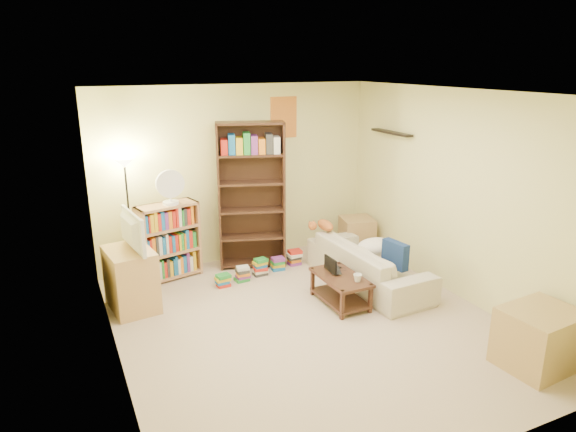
{
  "coord_description": "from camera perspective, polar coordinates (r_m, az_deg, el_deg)",
  "views": [
    {
      "loc": [
        -2.38,
        -4.5,
        2.8
      ],
      "look_at": [
        0.07,
        0.71,
        1.05
      ],
      "focal_mm": 32.0,
      "sensor_mm": 36.0,
      "label": 1
    }
  ],
  "objects": [
    {
      "name": "end_cabinet",
      "position": [
        5.51,
        26.11,
        -12.1
      ],
      "size": [
        0.73,
        0.62,
        0.57
      ],
      "primitive_type": "cube",
      "rotation": [
        0.0,
        0.0,
        0.08
      ],
      "color": "tan",
      "rests_on": "ground"
    },
    {
      "name": "television",
      "position": [
        6.07,
        -17.51,
        -1.68
      ],
      "size": [
        0.79,
        0.29,
        0.44
      ],
      "primitive_type": "imported",
      "rotation": [
        0.0,
        0.0,
        1.7
      ],
      "color": "black",
      "rests_on": "tv_stand"
    },
    {
      "name": "tall_bookshelf",
      "position": [
        7.04,
        -4.1,
        2.64
      ],
      "size": [
        0.96,
        0.56,
        2.03
      ],
      "rotation": [
        0.0,
        0.0,
        -0.3
      ],
      "color": "#3D2117",
      "rests_on": "ground"
    },
    {
      "name": "side_table",
      "position": [
        7.85,
        7.66,
        -2.09
      ],
      "size": [
        0.56,
        0.56,
        0.53
      ],
      "primitive_type": "cube",
      "rotation": [
        0.0,
        0.0,
        -0.24
      ],
      "color": "tan",
      "rests_on": "ground"
    },
    {
      "name": "laptop_screen",
      "position": [
        6.18,
        4.74,
        -5.4
      ],
      "size": [
        0.01,
        0.27,
        0.18
      ],
      "primitive_type": "cube",
      "rotation": [
        0.0,
        0.0,
        0.01
      ],
      "color": "white",
      "rests_on": "laptop"
    },
    {
      "name": "coffee_table",
      "position": [
        6.2,
        5.86,
        -7.81
      ],
      "size": [
        0.45,
        0.8,
        0.36
      ],
      "rotation": [
        0.0,
        0.0,
        0.01
      ],
      "color": "#412119",
      "rests_on": "ground"
    },
    {
      "name": "desk_fan",
      "position": [
        6.72,
        -12.95,
        3.15
      ],
      "size": [
        0.36,
        0.2,
        0.46
      ],
      "color": "white",
      "rests_on": "short_bookshelf"
    },
    {
      "name": "book_stacks",
      "position": [
        7.01,
        -2.88,
        -5.75
      ],
      "size": [
        1.36,
        0.41,
        0.23
      ],
      "color": "red",
      "rests_on": "ground"
    },
    {
      "name": "laptop",
      "position": [
        6.27,
        5.63,
        -6.02
      ],
      "size": [
        0.41,
        0.36,
        0.02
      ],
      "primitive_type": "imported",
      "rotation": [
        0.0,
        0.0,
        1.25
      ],
      "color": "black",
      "rests_on": "coffee_table"
    },
    {
      "name": "tabby_cat",
      "position": [
        7.06,
        3.92,
        -1.03
      ],
      "size": [
        0.44,
        0.17,
        0.15
      ],
      "color": "#C16129",
      "rests_on": "sofa"
    },
    {
      "name": "mug",
      "position": [
        6.0,
        7.74,
        -6.83
      ],
      "size": [
        0.14,
        0.14,
        0.09
      ],
      "primitive_type": "imported",
      "rotation": [
        0.0,
        0.0,
        0.19
      ],
      "color": "white",
      "rests_on": "coffee_table"
    },
    {
      "name": "floor_lamp",
      "position": [
        6.77,
        -17.53,
        3.4
      ],
      "size": [
        0.28,
        0.28,
        1.64
      ],
      "color": "black",
      "rests_on": "ground"
    },
    {
      "name": "room",
      "position": [
        5.23,
        2.65,
        3.89
      ],
      "size": [
        4.5,
        4.54,
        2.52
      ],
      "color": "#C9B497",
      "rests_on": "ground"
    },
    {
      "name": "cream_blanket",
      "position": [
        6.78,
        9.67,
        -3.38
      ],
      "size": [
        0.51,
        0.37,
        0.22
      ],
      "primitive_type": "ellipsoid",
      "color": "white",
      "rests_on": "sofa"
    },
    {
      "name": "tv_stand",
      "position": [
        6.27,
        -17.04,
        -6.74
      ],
      "size": [
        0.57,
        0.74,
        0.73
      ],
      "primitive_type": "cube",
      "rotation": [
        0.0,
        0.0,
        0.13
      ],
      "color": "tan",
      "rests_on": "ground"
    },
    {
      "name": "short_bookshelf",
      "position": [
        6.96,
        -13.1,
        -2.77
      ],
      "size": [
        0.84,
        0.49,
        1.02
      ],
      "rotation": [
        0.0,
        0.0,
        0.23
      ],
      "color": "tan",
      "rests_on": "ground"
    },
    {
      "name": "navy_pillow",
      "position": [
        6.4,
        11.82,
        -4.22
      ],
      "size": [
        0.16,
        0.38,
        0.33
      ],
      "primitive_type": "cube",
      "rotation": [
        0.0,
        0.0,
        1.71
      ],
      "color": "navy",
      "rests_on": "sofa"
    },
    {
      "name": "tv_remote",
      "position": [
        6.39,
        5.34,
        -5.58
      ],
      "size": [
        0.09,
        0.15,
        0.02
      ],
      "primitive_type": "cube",
      "rotation": [
        0.0,
        0.0,
        0.31
      ],
      "color": "black",
      "rests_on": "coffee_table"
    },
    {
      "name": "sofa",
      "position": [
        6.74,
        8.89,
        -5.27
      ],
      "size": [
        1.96,
        0.89,
        0.56
      ],
      "primitive_type": "imported",
      "rotation": [
        0.0,
        0.0,
        1.61
      ],
      "color": "beige",
      "rests_on": "ground"
    }
  ]
}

